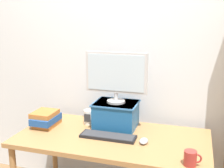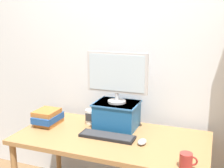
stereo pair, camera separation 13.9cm
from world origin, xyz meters
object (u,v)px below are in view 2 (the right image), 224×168
Objects in this scene: riser_box at (117,114)px; coffee_mug at (186,161)px; desk at (111,144)px; keyboard at (107,136)px; computer_mouse at (142,142)px; book_stack at (48,117)px; desk_speaker at (91,116)px; computer_monitor at (117,75)px.

coffee_mug is at bearing -37.38° from riser_box.
keyboard is at bearing -115.18° from desk.
desk is at bearing 64.82° from keyboard.
book_stack reaches higher than computer_mouse.
book_stack is at bearing -154.20° from desk_speaker.
computer_mouse is 0.42m from coffee_mug.
book_stack is (-0.89, 0.10, 0.05)m from computer_mouse.
computer_mouse is 0.82× the size of desk_speaker.
riser_box is 0.26m from keyboard.
keyboard is 0.69m from coffee_mug.
computer_monitor is 0.91m from coffee_mug.
coffee_mug is at bearing -34.27° from computer_mouse.
computer_monitor is at bearing 139.42° from computer_mouse.
computer_mouse is at bearing 145.73° from coffee_mug.
desk_speaker is (-0.25, 0.01, -0.40)m from computer_monitor.
coffee_mug is at bearing -29.20° from desk_speaker.
keyboard is at bearing -88.84° from computer_monitor.
desk_speaker is (-0.25, 0.01, -0.05)m from riser_box.
riser_box is 2.94× the size of desk_speaker.
keyboard is 3.51× the size of desk_speaker.
book_stack is at bearing -165.21° from riser_box.
computer_monitor reaches higher than desk.
desk is 0.64m from book_stack.
desk_speaker is at bearing 177.96° from riser_box.
coffee_mug is (0.64, -0.49, -0.41)m from computer_monitor.
desk is 0.27m from riser_box.
desk_speaker is at bearing 150.80° from coffee_mug.
riser_box is 0.71× the size of computer_monitor.
computer_mouse reaches higher than desk.
riser_box is at bearing 90.00° from computer_monitor.
computer_monitor is 0.59m from computer_mouse.
riser_box is at bearing 14.79° from book_stack.
coffee_mug is at bearing -37.29° from computer_monitor.
book_stack is 1.28m from coffee_mug.
book_stack is 2.05× the size of desk_speaker.
book_stack is at bearing 173.83° from computer_mouse.
desk_speaker is at bearing 154.33° from computer_mouse.
riser_box is 0.40m from computer_mouse.
riser_box is 3.25× the size of coffee_mug.
computer_mouse reaches higher than keyboard.
computer_monitor is 0.73m from book_stack.
book_stack is (-0.59, -0.16, -0.40)m from computer_monitor.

